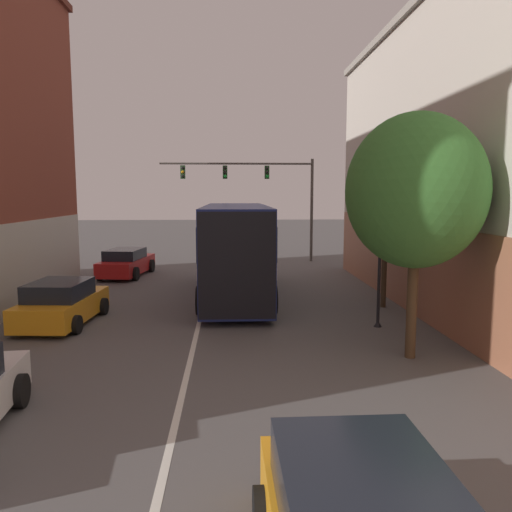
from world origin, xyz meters
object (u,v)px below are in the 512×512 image
at_px(bus, 236,246).
at_px(parked_car_left_mid, 62,303).
at_px(street_tree_far, 387,194).
at_px(parked_car_left_near, 126,263).
at_px(street_lamp, 380,238).
at_px(street_tree_near, 416,191).
at_px(traffic_signal_gantry, 260,185).

bearing_deg(bus, parked_car_left_mid, 126.13).
bearing_deg(street_tree_far, parked_car_left_near, 145.05).
relative_size(parked_car_left_near, street_lamp, 1.09).
distance_m(parked_car_left_near, street_tree_far, 13.89).
distance_m(bus, parked_car_left_near, 7.89).
relative_size(street_lamp, street_tree_near, 0.68).
height_order(parked_car_left_near, street_tree_near, street_tree_near).
xyz_separation_m(parked_car_left_near, street_tree_far, (11.02, -7.70, 3.52)).
height_order(parked_car_left_mid, street_lamp, street_lamp).
height_order(parked_car_left_mid, street_tree_near, street_tree_near).
xyz_separation_m(parked_car_left_near, street_tree_near, (9.95, -13.42, 3.58)).
height_order(traffic_signal_gantry, street_tree_near, traffic_signal_gantry).
xyz_separation_m(bus, parked_car_left_mid, (-5.70, -4.11, -1.41)).
distance_m(parked_car_left_mid, street_lamp, 10.41).
bearing_deg(bus, parked_car_left_near, 46.13).
bearing_deg(parked_car_left_near, bus, -126.79).
relative_size(traffic_signal_gantry, street_lamp, 2.22).
xyz_separation_m(parked_car_left_mid, street_tree_near, (10.09, -3.90, 3.59)).
xyz_separation_m(parked_car_left_mid, street_tree_far, (11.16, 1.82, 3.53)).
bearing_deg(street_lamp, parked_car_left_near, 133.83).
height_order(parked_car_left_near, traffic_signal_gantry, traffic_signal_gantry).
bearing_deg(street_tree_near, traffic_signal_gantry, 98.36).
bearing_deg(street_lamp, bus, 131.59).
bearing_deg(bus, street_tree_near, -150.93).
bearing_deg(traffic_signal_gantry, street_tree_near, -81.64).
distance_m(parked_car_left_near, traffic_signal_gantry, 9.78).
bearing_deg(street_tree_near, street_lamp, 88.95).
bearing_deg(street_lamp, parked_car_left_mid, 174.97).
bearing_deg(street_tree_near, parked_car_left_mid, 158.88).
relative_size(street_lamp, street_tree_far, 0.72).
distance_m(parked_car_left_mid, street_tree_near, 11.39).
distance_m(parked_car_left_mid, traffic_signal_gantry, 16.95).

